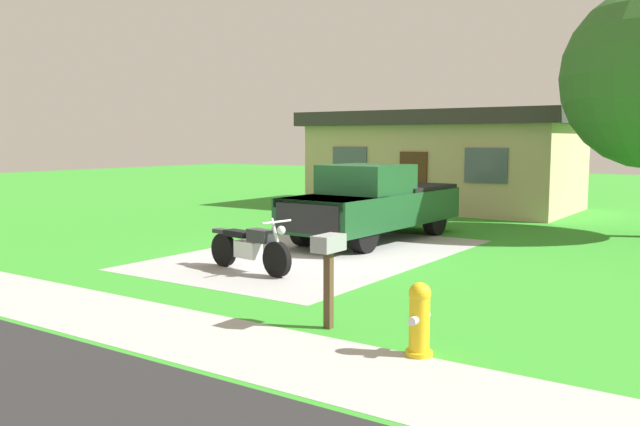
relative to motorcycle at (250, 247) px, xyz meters
name	(u,v)px	position (x,y,z in m)	size (l,w,h in m)	color
ground_plane	(319,254)	(-0.04, 2.40, -0.47)	(80.00, 80.00, 0.00)	green
driveway_pad	(319,253)	(-0.04, 2.40, -0.47)	(4.98, 7.89, 0.01)	#A2A2A2
sidewalk_strip	(89,311)	(-0.04, -3.60, -0.47)	(36.00, 1.80, 0.01)	#AAAAA5
motorcycle	(250,247)	(0.00, 0.00, 0.00)	(2.20, 0.73, 1.09)	black
pickup_truck	(376,202)	(-0.05, 4.92, 0.48)	(2.17, 5.68, 1.90)	black
fire_hydrant	(419,320)	(4.87, -2.70, -0.05)	(0.32, 0.40, 0.87)	yellow
mailbox	(329,256)	(3.37, -2.35, 0.51)	(0.26, 0.48, 1.26)	#4C3823
neighbor_house	(444,159)	(-1.88, 13.20, 1.32)	(9.60, 5.60, 3.50)	tan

